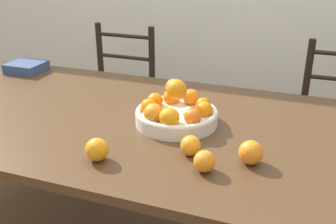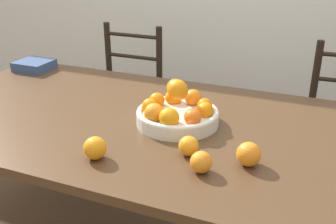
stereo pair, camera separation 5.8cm
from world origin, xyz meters
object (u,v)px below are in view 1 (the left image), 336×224
(chair_left, at_px, (118,104))
(chair_right, at_px, (336,136))
(fruit_bowl, at_px, (176,111))
(orange_loose_1, at_px, (251,152))
(orange_loose_0, at_px, (97,150))
(orange_loose_2, at_px, (191,146))
(book_stack, at_px, (26,67))
(orange_loose_3, at_px, (205,161))

(chair_left, bearing_deg, chair_right, 0.06)
(fruit_bowl, relative_size, orange_loose_1, 4.09)
(orange_loose_0, xyz_separation_m, orange_loose_2, (0.28, 0.14, -0.00))
(orange_loose_0, bearing_deg, chair_right, 54.18)
(orange_loose_0, bearing_deg, chair_left, 114.40)
(orange_loose_2, distance_m, chair_left, 1.33)
(orange_loose_0, bearing_deg, orange_loose_1, 17.71)
(orange_loose_0, bearing_deg, book_stack, 139.88)
(orange_loose_2, relative_size, chair_right, 0.07)
(chair_right, height_order, book_stack, chair_right)
(chair_left, bearing_deg, orange_loose_1, -44.50)
(orange_loose_3, relative_size, chair_left, 0.07)
(chair_left, xyz_separation_m, book_stack, (-0.35, -0.41, 0.34))
(orange_loose_2, bearing_deg, orange_loose_1, 3.65)
(orange_loose_2, height_order, chair_right, chair_right)
(chair_left, bearing_deg, orange_loose_3, -51.15)
(chair_left, bearing_deg, orange_loose_0, -65.53)
(orange_loose_3, bearing_deg, book_stack, 151.11)
(book_stack, bearing_deg, fruit_bowl, -19.68)
(orange_loose_2, bearing_deg, fruit_bowl, 120.15)
(orange_loose_2, distance_m, book_stack, 1.29)
(chair_right, bearing_deg, orange_loose_3, -115.27)
(chair_left, distance_m, book_stack, 0.64)
(orange_loose_2, bearing_deg, orange_loose_3, -49.82)
(orange_loose_0, distance_m, orange_loose_2, 0.32)
(fruit_bowl, height_order, book_stack, fruit_bowl)
(chair_left, bearing_deg, orange_loose_2, -51.28)
(fruit_bowl, height_order, orange_loose_1, fruit_bowl)
(orange_loose_0, xyz_separation_m, orange_loose_3, (0.35, 0.06, -0.00))
(orange_loose_0, bearing_deg, orange_loose_3, 8.95)
(orange_loose_1, relative_size, chair_left, 0.08)
(orange_loose_2, height_order, orange_loose_3, same)
(chair_right, relative_size, book_stack, 5.08)
(orange_loose_1, height_order, book_stack, orange_loose_1)
(orange_loose_0, xyz_separation_m, orange_loose_1, (0.48, 0.15, 0.00))
(orange_loose_2, bearing_deg, chair_left, 128.66)
(fruit_bowl, bearing_deg, orange_loose_3, -56.81)
(orange_loose_3, xyz_separation_m, chair_right, (0.47, 1.09, -0.35))
(orange_loose_3, distance_m, chair_left, 1.44)
(chair_right, bearing_deg, orange_loose_0, -127.71)
(orange_loose_0, xyz_separation_m, chair_left, (-0.52, 1.14, -0.35))
(chair_left, distance_m, chair_right, 1.34)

